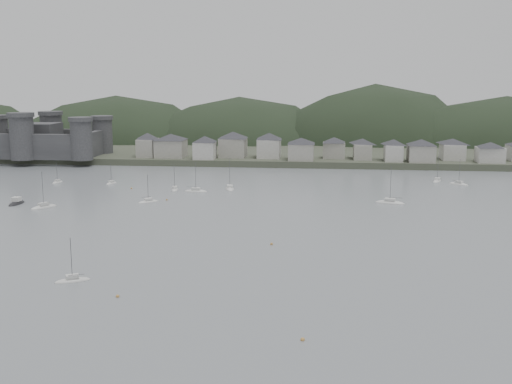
# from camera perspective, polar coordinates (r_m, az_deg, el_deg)

# --- Properties ---
(ground) EXTENTS (900.00, 900.00, 0.00)m
(ground) POSITION_cam_1_polar(r_m,az_deg,el_deg) (122.50, -3.91, -9.04)
(ground) COLOR slate
(ground) RESTS_ON ground
(far_shore_land) EXTENTS (900.00, 250.00, 3.00)m
(far_shore_land) POSITION_cam_1_polar(r_m,az_deg,el_deg) (411.09, 3.39, 4.84)
(far_shore_land) COLOR #383D2D
(far_shore_land) RESTS_ON ground
(forested_ridge) EXTENTS (851.55, 103.94, 102.57)m
(forested_ridge) POSITION_cam_1_polar(r_m,az_deg,el_deg) (386.92, 3.88, 2.59)
(forested_ridge) COLOR black
(forested_ridge) RESTS_ON ground
(castle) EXTENTS (66.00, 43.00, 20.00)m
(castle) POSITION_cam_1_polar(r_m,az_deg,el_deg) (326.90, -19.31, 4.54)
(castle) COLOR #353538
(castle) RESTS_ON far_shore_land
(waterfront_town) EXTENTS (451.48, 28.46, 12.92)m
(waterfront_town) POSITION_cam_1_polar(r_m,az_deg,el_deg) (300.22, 11.98, 3.99)
(waterfront_town) COLOR gray
(waterfront_town) RESTS_ON far_shore_land
(sailboat_lead) EXTENTS (10.28, 5.67, 13.38)m
(sailboat_lead) POSITION_cam_1_polar(r_m,az_deg,el_deg) (210.54, 12.13, -0.98)
(sailboat_lead) COLOR silver
(sailboat_lead) RESTS_ON ground
(moored_fleet) EXTENTS (257.46, 168.29, 13.51)m
(moored_fleet) POSITION_cam_1_polar(r_m,az_deg,el_deg) (188.91, -12.06, -2.26)
(moored_fleet) COLOR silver
(moored_fleet) RESTS_ON ground
(motor_launch_far) EXTENTS (3.48, 8.67, 4.03)m
(motor_launch_far) POSITION_cam_1_polar(r_m,az_deg,el_deg) (219.39, -21.01, -0.96)
(motor_launch_far) COLOR black
(motor_launch_far) RESTS_ON ground
(mooring_buoys) EXTENTS (88.61, 131.35, 0.70)m
(mooring_buoys) POSITION_cam_1_polar(r_m,az_deg,el_deg) (161.17, -10.08, -4.37)
(mooring_buoys) COLOR #B8843D
(mooring_buoys) RESTS_ON ground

